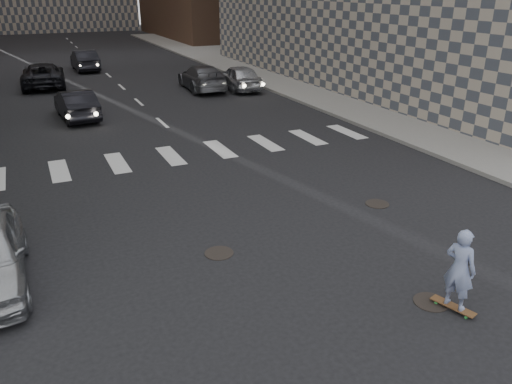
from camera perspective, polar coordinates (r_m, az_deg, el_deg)
ground at (r=11.98m, az=6.91°, el=-7.57°), size 160.00×160.00×0.00m
sidewalk_right at (r=35.57m, az=10.32°, el=12.57°), size 13.00×80.00×0.15m
manhole_a at (r=10.99m, az=19.35°, el=-11.79°), size 0.70×0.70×0.02m
manhole_b at (r=12.14m, az=-4.24°, el=-6.97°), size 0.70×0.70×0.02m
manhole_c at (r=15.17m, az=13.68°, el=-1.32°), size 0.70×0.70×0.02m
skateboarder at (r=10.45m, az=22.26°, el=-8.16°), size 0.57×0.92×1.78m
traffic_car_a at (r=25.88m, az=-19.85°, el=9.40°), size 1.82×4.35×1.40m
traffic_car_b at (r=31.77m, az=-6.20°, el=12.88°), size 2.39×5.29×1.50m
traffic_car_c at (r=35.16m, az=-23.14°, el=12.18°), size 2.86×5.58×1.51m
traffic_car_d at (r=31.62m, az=-1.94°, el=12.97°), size 2.10×4.58×1.52m
traffic_car_e at (r=41.32m, az=-18.99°, el=14.04°), size 1.74×4.63×1.51m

